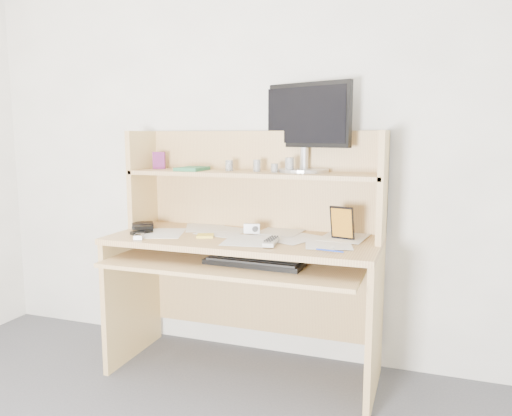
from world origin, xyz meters
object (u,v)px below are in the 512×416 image
(keyboard, at_px, (255,261))
(tv_remote, at_px, (271,241))
(desk, at_px, (249,244))
(monitor, at_px, (305,125))
(game_case, at_px, (342,223))

(keyboard, relative_size, tv_remote, 2.57)
(keyboard, bearing_deg, desk, 118.81)
(desk, xyz_separation_m, keyboard, (0.12, -0.23, -0.03))
(monitor, bearing_deg, game_case, -13.63)
(tv_remote, bearing_deg, desk, 125.17)
(keyboard, relative_size, game_case, 2.91)
(tv_remote, bearing_deg, game_case, 25.91)
(tv_remote, xyz_separation_m, monitor, (0.07, 0.37, 0.57))
(keyboard, height_order, monitor, monitor)
(keyboard, xyz_separation_m, game_case, (0.38, 0.24, 0.17))
(monitor, bearing_deg, tv_remote, -80.07)
(desk, bearing_deg, tv_remote, -46.88)
(desk, distance_m, monitor, 0.71)
(game_case, height_order, monitor, monitor)
(monitor, bearing_deg, desk, -126.87)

